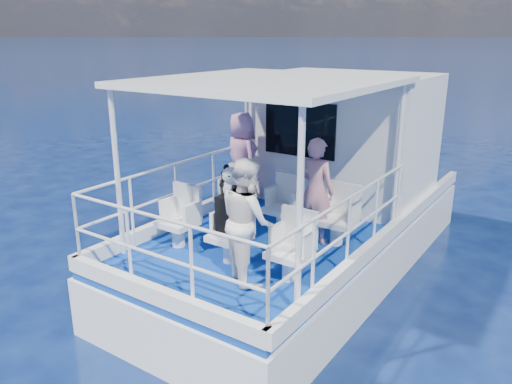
% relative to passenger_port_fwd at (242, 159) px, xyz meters
% --- Properties ---
extents(ground, '(2000.00, 2000.00, 0.00)m').
position_rel_passenger_port_fwd_xyz_m(ground, '(1.25, -0.90, -1.70)').
color(ground, '#081440').
rests_on(ground, ground).
extents(hull, '(3.00, 7.00, 1.60)m').
position_rel_passenger_port_fwd_xyz_m(hull, '(1.25, 0.10, -1.70)').
color(hull, white).
rests_on(hull, ground).
extents(deck, '(2.90, 6.90, 0.10)m').
position_rel_passenger_port_fwd_xyz_m(deck, '(1.25, 0.10, -0.85)').
color(deck, navy).
rests_on(deck, hull).
extents(cabin, '(2.85, 2.00, 2.20)m').
position_rel_passenger_port_fwd_xyz_m(cabin, '(1.25, 1.40, 0.30)').
color(cabin, white).
rests_on(cabin, deck).
extents(canopy, '(3.00, 3.20, 0.08)m').
position_rel_passenger_port_fwd_xyz_m(canopy, '(1.25, -1.10, 1.44)').
color(canopy, white).
rests_on(canopy, cabin).
extents(canopy_posts, '(2.77, 2.97, 2.20)m').
position_rel_passenger_port_fwd_xyz_m(canopy_posts, '(1.25, -1.15, 0.30)').
color(canopy_posts, white).
rests_on(canopy_posts, deck).
extents(railings, '(2.84, 3.59, 1.00)m').
position_rel_passenger_port_fwd_xyz_m(railings, '(1.25, -1.48, -0.30)').
color(railings, white).
rests_on(railings, deck).
extents(seat_port_fwd, '(0.48, 0.46, 0.38)m').
position_rel_passenger_port_fwd_xyz_m(seat_port_fwd, '(0.35, -0.70, -0.61)').
color(seat_port_fwd, white).
rests_on(seat_port_fwd, deck).
extents(seat_center_fwd, '(0.48, 0.46, 0.38)m').
position_rel_passenger_port_fwd_xyz_m(seat_center_fwd, '(1.25, -0.70, -0.61)').
color(seat_center_fwd, white).
rests_on(seat_center_fwd, deck).
extents(seat_stbd_fwd, '(0.48, 0.46, 0.38)m').
position_rel_passenger_port_fwd_xyz_m(seat_stbd_fwd, '(2.15, -0.70, -0.61)').
color(seat_stbd_fwd, white).
rests_on(seat_stbd_fwd, deck).
extents(seat_port_aft, '(0.48, 0.46, 0.38)m').
position_rel_passenger_port_fwd_xyz_m(seat_port_aft, '(0.35, -2.00, -0.61)').
color(seat_port_aft, white).
rests_on(seat_port_aft, deck).
extents(seat_center_aft, '(0.48, 0.46, 0.38)m').
position_rel_passenger_port_fwd_xyz_m(seat_center_aft, '(1.25, -2.00, -0.61)').
color(seat_center_aft, white).
rests_on(seat_center_aft, deck).
extents(seat_stbd_aft, '(0.48, 0.46, 0.38)m').
position_rel_passenger_port_fwd_xyz_m(seat_stbd_aft, '(2.15, -2.00, -0.61)').
color(seat_stbd_aft, white).
rests_on(seat_stbd_aft, deck).
extents(passenger_port_fwd, '(0.72, 0.63, 1.60)m').
position_rel_passenger_port_fwd_xyz_m(passenger_port_fwd, '(0.00, 0.00, 0.00)').
color(passenger_port_fwd, pink).
rests_on(passenger_port_fwd, deck).
extents(passenger_stbd_fwd, '(0.55, 0.36, 1.51)m').
position_rel_passenger_port_fwd_xyz_m(passenger_stbd_fwd, '(1.83, -0.77, -0.05)').
color(passenger_stbd_fwd, '#C07C86').
rests_on(passenger_stbd_fwd, deck).
extents(passenger_stbd_aft, '(0.92, 0.89, 1.50)m').
position_rel_passenger_port_fwd_xyz_m(passenger_stbd_aft, '(1.71, -2.25, -0.05)').
color(passenger_stbd_aft, white).
rests_on(passenger_stbd_aft, deck).
extents(backpack_port, '(0.33, 0.18, 0.43)m').
position_rel_passenger_port_fwd_xyz_m(backpack_port, '(0.39, -0.76, -0.21)').
color(backpack_port, black).
rests_on(backpack_port, seat_port_fwd).
extents(backpack_center, '(0.34, 0.19, 0.51)m').
position_rel_passenger_port_fwd_xyz_m(backpack_center, '(1.28, -2.02, -0.16)').
color(backpack_center, black).
rests_on(backpack_center, seat_center_aft).
extents(compact_camera, '(0.09, 0.06, 0.06)m').
position_rel_passenger_port_fwd_xyz_m(compact_camera, '(0.38, -0.77, 0.04)').
color(compact_camera, black).
rests_on(compact_camera, backpack_port).
extents(panda, '(0.26, 0.22, 0.40)m').
position_rel_passenger_port_fwd_xyz_m(panda, '(1.29, -1.99, 0.29)').
color(panda, silver).
rests_on(panda, backpack_center).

